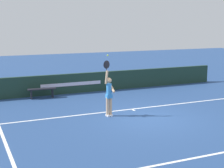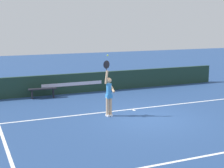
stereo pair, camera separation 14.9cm
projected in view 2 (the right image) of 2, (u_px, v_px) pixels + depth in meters
The scene contains 6 objects.
ground_plane at pixel (150, 119), 13.91m from camera, with size 60.00×60.00×0.00m, color navy.
court_lines at pixel (166, 127), 12.82m from camera, with size 11.66×5.89×0.00m.
back_wall at pixel (96, 82), 19.41m from camera, with size 15.70×0.22×1.09m.
tennis_player at pixel (109, 93), 14.13m from camera, with size 0.43×0.46×2.35m.
tennis_ball at pixel (108, 55), 13.85m from camera, with size 0.07×0.07×0.07m.
courtside_bench_near at pixel (43, 91), 17.65m from camera, with size 1.46×0.46×0.51m.
Camera 2 is at (-6.74, -11.73, 3.86)m, focal length 54.71 mm.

